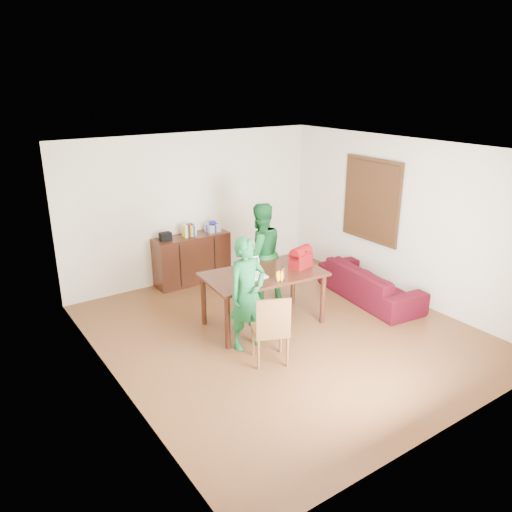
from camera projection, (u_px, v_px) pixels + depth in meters
room at (280, 246)px, 7.14m from camera, size 5.20×5.70×2.90m
table at (263, 280)px, 7.49m from camera, size 1.87×1.17×0.83m
chair at (270, 342)px, 6.59m from camera, size 0.58×0.57×0.99m
person_near at (247, 294)px, 6.82m from camera, size 0.61×0.42×1.61m
person_far at (260, 254)px, 8.22m from camera, size 0.90×0.74×1.71m
laptop at (254, 274)px, 7.29m from camera, size 0.37×0.28×0.25m
bananas at (280, 279)px, 7.14m from camera, size 0.18×0.13×0.06m
bottle at (283, 272)px, 7.22m from camera, size 0.08×0.08×0.19m
red_bag at (301, 259)px, 7.64m from camera, size 0.40×0.30×0.27m
sofa at (370, 283)px, 8.51m from camera, size 1.01×2.06×0.58m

